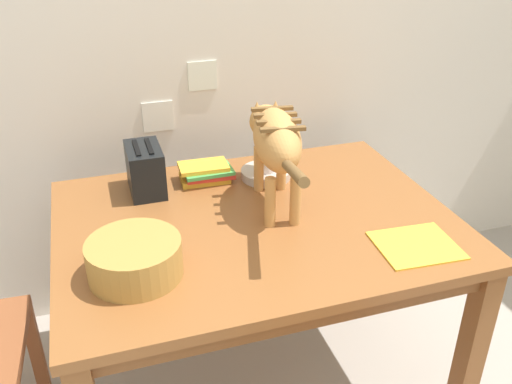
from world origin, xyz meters
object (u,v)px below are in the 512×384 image
coffee_mug (267,159)px  book_stack (206,173)px  dining_table (256,240)px  cat (275,140)px  toaster (145,169)px  magazine (416,245)px  wicker_basket (135,258)px  saucer_bowl (266,174)px

coffee_mug → book_stack: bearing=169.6°
dining_table → cat: cat is taller
coffee_mug → toaster: (-0.45, 0.03, 0.01)m
dining_table → magazine: (0.42, -0.31, 0.09)m
cat → magazine: size_ratio=2.82×
book_stack → cat: bearing=-50.5°
cat → wicker_basket: (-0.51, -0.28, -0.18)m
cat → book_stack: 0.36m
dining_table → coffee_mug: size_ratio=10.29×
book_stack → wicker_basket: 0.61m
coffee_mug → book_stack: (-0.23, 0.04, -0.04)m
toaster → magazine: bearing=-40.0°
saucer_bowl → book_stack: (-0.22, 0.04, 0.02)m
dining_table → wicker_basket: wicker_basket is taller
saucer_bowl → toaster: toaster is taller
cat → wicker_basket: cat is taller
dining_table → magazine: 0.53m
magazine → book_stack: book_stack is taller
cat → wicker_basket: 0.61m
cat → coffee_mug: (0.04, 0.19, -0.16)m
coffee_mug → toaster: toaster is taller
book_stack → wicker_basket: (-0.32, -0.51, 0.02)m
coffee_mug → dining_table: bearing=-115.3°
toaster → saucer_bowl: bearing=-3.8°
wicker_basket → toaster: (0.10, 0.50, 0.03)m
coffee_mug → magazine: bearing=-64.1°
dining_table → wicker_basket: 0.48m
book_stack → toaster: 0.23m
book_stack → wicker_basket: size_ratio=0.77×
dining_table → book_stack: 0.35m
cat → wicker_basket: bearing=-141.6°
magazine → cat: bearing=132.4°
dining_table → cat: size_ratio=1.91×
cat → book_stack: (-0.19, 0.23, -0.20)m
dining_table → toaster: bearing=135.7°
dining_table → cat: bearing=43.3°
coffee_mug → book_stack: coffee_mug is taller
dining_table → toaster: size_ratio=6.52×
coffee_mug → magazine: 0.66m
magazine → wicker_basket: size_ratio=0.91×
dining_table → book_stack: (-0.09, 0.32, 0.12)m
coffee_mug → toaster: 0.45m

